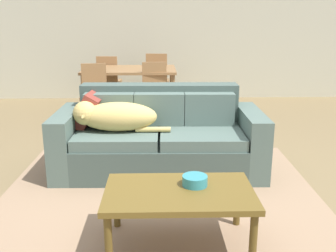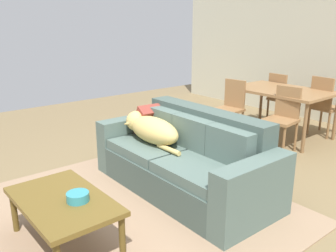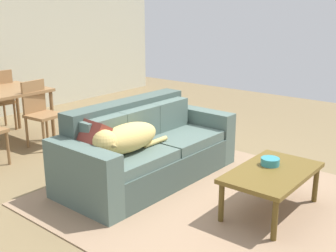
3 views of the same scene
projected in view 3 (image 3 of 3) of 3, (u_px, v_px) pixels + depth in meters
ground_plane at (169, 179)px, 4.68m from camera, size 10.00×10.00×0.00m
area_rug at (209, 198)px, 4.20m from camera, size 2.86×2.97×0.01m
couch at (146, 150)px, 4.62m from camera, size 2.08×0.95×0.85m
dog_on_left_cushion at (125, 139)px, 4.13m from camera, size 0.95×0.35×0.30m
throw_pillow_by_left_arm at (89, 140)px, 4.04m from camera, size 0.34×0.39×0.39m
coffee_table at (272, 175)px, 3.83m from camera, size 1.01×0.61×0.41m
bowl_on_coffee_table at (270, 162)px, 3.94m from camera, size 0.17×0.17×0.07m
dining_chair_near_right at (40, 110)px, 5.66m from camera, size 0.43×0.43×0.89m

